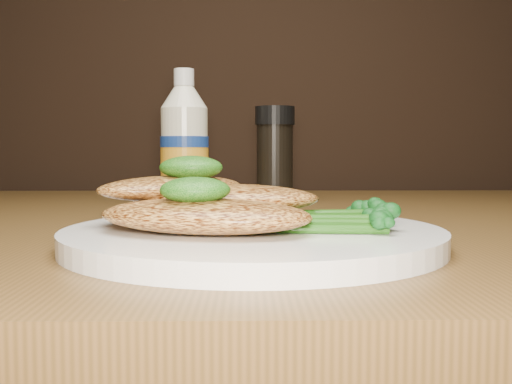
{
  "coord_description": "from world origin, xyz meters",
  "views": [
    {
      "loc": [
        0.0,
        0.4,
        0.82
      ],
      "look_at": [
        0.01,
        0.86,
        0.79
      ],
      "focal_mm": 42.45,
      "sensor_mm": 36.0,
      "label": 1
    }
  ],
  "objects": [
    {
      "name": "mayo_bottle",
      "position": [
        -0.08,
        1.17,
        0.84
      ],
      "size": [
        0.06,
        0.06,
        0.17
      ],
      "primitive_type": null,
      "rotation": [
        0.0,
        0.0,
        -0.06
      ],
      "color": "beige",
      "rests_on": "dining_table"
    },
    {
      "name": "pesto_front",
      "position": [
        -0.03,
        0.81,
        0.79
      ],
      "size": [
        0.05,
        0.04,
        0.02
      ],
      "primitive_type": "ellipsoid",
      "rotation": [
        0.0,
        0.0,
        0.0
      ],
      "color": "#083509",
      "rests_on": "chicken_front"
    },
    {
      "name": "chicken_back",
      "position": [
        -0.05,
        0.87,
        0.79
      ],
      "size": [
        0.14,
        0.13,
        0.02
      ],
      "primitive_type": "ellipsoid",
      "rotation": [
        0.0,
        0.0,
        0.7
      ],
      "color": "#CA8C40",
      "rests_on": "plate"
    },
    {
      "name": "pepper_grinder",
      "position": [
        0.04,
        1.21,
        0.81
      ],
      "size": [
        0.06,
        0.06,
        0.13
      ],
      "primitive_type": null,
      "rotation": [
        0.0,
        0.0,
        0.24
      ],
      "color": "black",
      "rests_on": "dining_table"
    },
    {
      "name": "chicken_front",
      "position": [
        -0.03,
        0.81,
        0.78
      ],
      "size": [
        0.16,
        0.11,
        0.02
      ],
      "primitive_type": "ellipsoid",
      "rotation": [
        0.0,
        0.0,
        -0.26
      ],
      "color": "#CA8C40",
      "rests_on": "plate"
    },
    {
      "name": "plate",
      "position": [
        0.01,
        0.84,
        0.76
      ],
      "size": [
        0.27,
        0.27,
        0.01
      ],
      "primitive_type": "cylinder",
      "color": "white",
      "rests_on": "dining_table"
    },
    {
      "name": "pesto_back",
      "position": [
        -0.04,
        0.87,
        0.81
      ],
      "size": [
        0.06,
        0.05,
        0.02
      ],
      "primitive_type": "ellipsoid",
      "rotation": [
        0.0,
        0.0,
        -0.14
      ],
      "color": "#083509",
      "rests_on": "chicken_back"
    },
    {
      "name": "broccolini_bundle",
      "position": [
        0.05,
        0.84,
        0.77
      ],
      "size": [
        0.14,
        0.11,
        0.02
      ],
      "primitive_type": null,
      "rotation": [
        0.0,
        0.0,
        -0.06
      ],
      "color": "#1F5312",
      "rests_on": "plate"
    },
    {
      "name": "chicken_mid",
      "position": [
        -0.01,
        0.86,
        0.78
      ],
      "size": [
        0.15,
        0.09,
        0.02
      ],
      "primitive_type": "ellipsoid",
      "rotation": [
        0.0,
        0.0,
        -0.12
      ],
      "color": "#CA8C40",
      "rests_on": "plate"
    }
  ]
}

